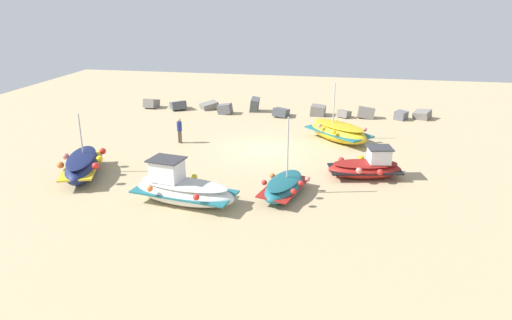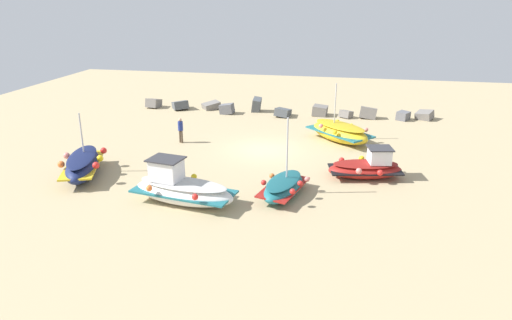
{
  "view_description": "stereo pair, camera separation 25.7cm",
  "coord_description": "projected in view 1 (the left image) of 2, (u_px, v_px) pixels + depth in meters",
  "views": [
    {
      "loc": [
        4.82,
        -27.54,
        9.26
      ],
      "look_at": [
        0.38,
        -4.43,
        0.9
      ],
      "focal_mm": 33.24,
      "sensor_mm": 36.0,
      "label": 1
    },
    {
      "loc": [
        5.07,
        -27.49,
        9.26
      ],
      "look_at": [
        0.38,
        -4.43,
        0.9
      ],
      "focal_mm": 33.24,
      "sensor_mm": 36.0,
      "label": 2
    }
  ],
  "objects": [
    {
      "name": "ground_plane",
      "position": [
        263.0,
        150.0,
        29.44
      ],
      "size": [
        55.5,
        55.5,
        0.0
      ],
      "primitive_type": "plane",
      "color": "tan"
    },
    {
      "name": "fishing_boat_0",
      "position": [
        182.0,
        189.0,
        21.84
      ],
      "size": [
        5.2,
        2.69,
        2.08
      ],
      "rotation": [
        0.0,
        0.0,
        2.97
      ],
      "color": "white",
      "rests_on": "ground_plane"
    },
    {
      "name": "fishing_boat_1",
      "position": [
        284.0,
        187.0,
        22.64
      ],
      "size": [
        2.3,
        3.81,
        3.84
      ],
      "rotation": [
        0.0,
        0.0,
        4.48
      ],
      "color": "#1E6670",
      "rests_on": "ground_plane"
    },
    {
      "name": "fishing_boat_2",
      "position": [
        338.0,
        132.0,
        31.02
      ],
      "size": [
        4.7,
        4.54,
        3.75
      ],
      "rotation": [
        0.0,
        0.0,
        5.54
      ],
      "color": "gold",
      "rests_on": "ground_plane"
    },
    {
      "name": "fishing_boat_3",
      "position": [
        367.0,
        167.0,
        24.95
      ],
      "size": [
        4.12,
        2.5,
        1.67
      ],
      "rotation": [
        0.0,
        0.0,
        0.21
      ],
      "color": "maroon",
      "rests_on": "ground_plane"
    },
    {
      "name": "fishing_boat_4",
      "position": [
        82.0,
        165.0,
        24.99
      ],
      "size": [
        3.07,
        4.89,
        3.29
      ],
      "rotation": [
        0.0,
        0.0,
        5.07
      ],
      "color": "navy",
      "rests_on": "ground_plane"
    },
    {
      "name": "person_walking",
      "position": [
        179.0,
        129.0,
        30.5
      ],
      "size": [
        0.32,
        0.32,
        1.64
      ],
      "rotation": [
        0.0,
        0.0,
        1.11
      ],
      "color": "brown",
      "rests_on": "ground_plane"
    },
    {
      "name": "breakwater_rocks",
      "position": [
        274.0,
        109.0,
        38.12
      ],
      "size": [
        23.42,
        2.89,
        1.34
      ],
      "color": "slate",
      "rests_on": "ground_plane"
    }
  ]
}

